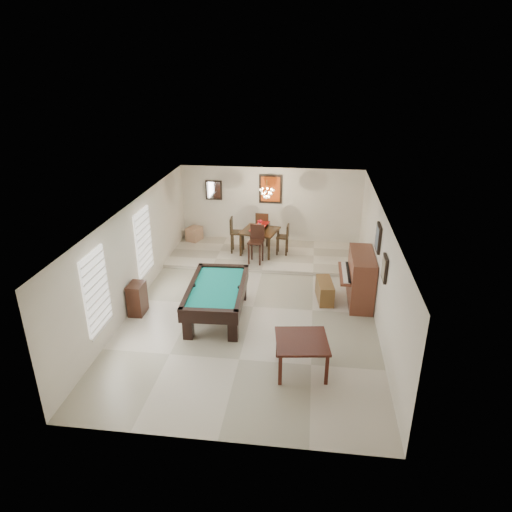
% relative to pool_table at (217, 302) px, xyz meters
% --- Properties ---
extents(ground_plane, '(6.00, 9.00, 0.02)m').
position_rel_pool_table_xyz_m(ground_plane, '(0.80, 0.59, -0.41)').
color(ground_plane, beige).
extents(wall_back, '(6.00, 0.04, 2.60)m').
position_rel_pool_table_xyz_m(wall_back, '(0.80, 5.09, 0.90)').
color(wall_back, silver).
rests_on(wall_back, ground_plane).
extents(wall_front, '(6.00, 0.04, 2.60)m').
position_rel_pool_table_xyz_m(wall_front, '(0.80, -3.91, 0.90)').
color(wall_front, silver).
rests_on(wall_front, ground_plane).
extents(wall_left, '(0.04, 9.00, 2.60)m').
position_rel_pool_table_xyz_m(wall_left, '(-2.20, 0.59, 0.90)').
color(wall_left, silver).
rests_on(wall_left, ground_plane).
extents(wall_right, '(0.04, 9.00, 2.60)m').
position_rel_pool_table_xyz_m(wall_right, '(3.80, 0.59, 0.90)').
color(wall_right, silver).
rests_on(wall_right, ground_plane).
extents(ceiling, '(6.00, 9.00, 0.04)m').
position_rel_pool_table_xyz_m(ceiling, '(0.80, 0.59, 2.20)').
color(ceiling, white).
rests_on(ceiling, wall_back).
extents(dining_step, '(6.00, 2.50, 0.12)m').
position_rel_pool_table_xyz_m(dining_step, '(0.80, 3.84, -0.34)').
color(dining_step, beige).
rests_on(dining_step, ground_plane).
extents(window_left_front, '(0.06, 1.00, 1.70)m').
position_rel_pool_table_xyz_m(window_left_front, '(-2.17, -1.61, 1.00)').
color(window_left_front, white).
rests_on(window_left_front, wall_left).
extents(window_left_rear, '(0.06, 1.00, 1.70)m').
position_rel_pool_table_xyz_m(window_left_rear, '(-2.17, 1.19, 1.00)').
color(window_left_rear, white).
rests_on(window_left_rear, wall_left).
extents(pool_table, '(1.43, 2.49, 0.81)m').
position_rel_pool_table_xyz_m(pool_table, '(0.00, 0.00, 0.00)').
color(pool_table, black).
rests_on(pool_table, ground_plane).
extents(square_table, '(1.15, 1.15, 0.71)m').
position_rel_pool_table_xyz_m(square_table, '(2.09, -1.84, -0.05)').
color(square_table, black).
rests_on(square_table, ground_plane).
extents(upright_piano, '(0.89, 1.58, 1.32)m').
position_rel_pool_table_xyz_m(upright_piano, '(3.34, 1.22, 0.25)').
color(upright_piano, brown).
rests_on(upright_piano, ground_plane).
extents(piano_bench, '(0.49, 0.98, 0.52)m').
position_rel_pool_table_xyz_m(piano_bench, '(2.60, 1.20, -0.14)').
color(piano_bench, brown).
rests_on(piano_bench, ground_plane).
extents(apothecary_chest, '(0.35, 0.53, 0.80)m').
position_rel_pool_table_xyz_m(apothecary_chest, '(-1.98, -0.07, -0.01)').
color(apothecary_chest, black).
rests_on(apothecary_chest, ground_plane).
extents(dining_table, '(1.28, 1.28, 0.88)m').
position_rel_pool_table_xyz_m(dining_table, '(0.58, 3.89, 0.16)').
color(dining_table, black).
rests_on(dining_table, dining_step).
extents(flower_vase, '(0.14, 0.14, 0.22)m').
position_rel_pool_table_xyz_m(flower_vase, '(0.58, 3.89, 0.71)').
color(flower_vase, red).
rests_on(flower_vase, dining_table).
extents(dining_chair_south, '(0.48, 0.48, 1.16)m').
position_rel_pool_table_xyz_m(dining_chair_south, '(0.56, 3.09, 0.29)').
color(dining_chair_south, black).
rests_on(dining_chair_south, dining_step).
extents(dining_chair_north, '(0.45, 0.45, 1.13)m').
position_rel_pool_table_xyz_m(dining_chair_north, '(0.60, 4.60, 0.28)').
color(dining_chair_north, black).
rests_on(dining_chair_north, dining_step).
extents(dining_chair_west, '(0.43, 0.43, 1.13)m').
position_rel_pool_table_xyz_m(dining_chair_west, '(-0.13, 3.86, 0.28)').
color(dining_chair_west, black).
rests_on(dining_chair_west, dining_step).
extents(dining_chair_east, '(0.38, 0.38, 0.97)m').
position_rel_pool_table_xyz_m(dining_chair_east, '(1.30, 3.88, 0.20)').
color(dining_chair_east, black).
rests_on(dining_chair_east, dining_step).
extents(corner_bench, '(0.54, 0.60, 0.45)m').
position_rel_pool_table_xyz_m(corner_bench, '(-1.76, 4.70, -0.06)').
color(corner_bench, tan).
rests_on(corner_bench, dining_step).
extents(chandelier, '(0.44, 0.44, 0.60)m').
position_rel_pool_table_xyz_m(chandelier, '(0.80, 3.79, 1.80)').
color(chandelier, '#FFE5B2').
rests_on(chandelier, ceiling).
extents(back_painting, '(0.75, 0.06, 0.95)m').
position_rel_pool_table_xyz_m(back_painting, '(0.80, 5.05, 1.50)').
color(back_painting, '#D84C14').
rests_on(back_painting, wall_back).
extents(back_mirror, '(0.55, 0.06, 0.65)m').
position_rel_pool_table_xyz_m(back_mirror, '(-1.10, 5.05, 1.40)').
color(back_mirror, white).
rests_on(back_mirror, wall_back).
extents(right_picture_upper, '(0.06, 0.55, 0.65)m').
position_rel_pool_table_xyz_m(right_picture_upper, '(3.76, 0.89, 1.50)').
color(right_picture_upper, slate).
rests_on(right_picture_upper, wall_right).
extents(right_picture_lower, '(0.06, 0.45, 0.55)m').
position_rel_pool_table_xyz_m(right_picture_lower, '(3.76, -0.41, 1.30)').
color(right_picture_lower, gray).
rests_on(right_picture_lower, wall_right).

